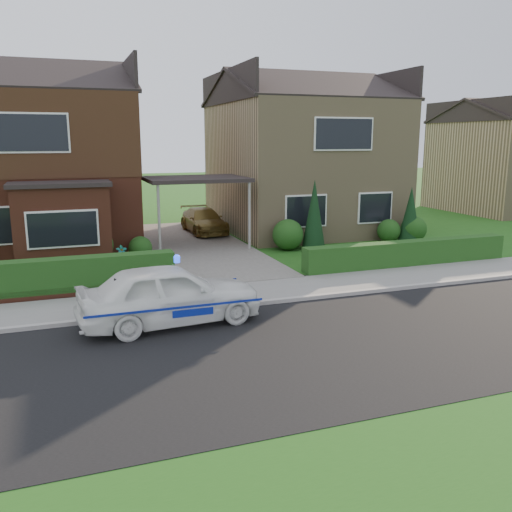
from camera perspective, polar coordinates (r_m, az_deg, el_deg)
name	(u,v)px	position (r m, az deg, el deg)	size (l,w,h in m)	color
ground	(324,345)	(11.49, 7.13, -9.31)	(120.00, 120.00, 0.00)	#1E5215
road	(324,345)	(11.49, 7.13, -9.31)	(60.00, 6.00, 0.02)	black
kerb	(270,302)	(14.10, 1.52, -4.86)	(60.00, 0.16, 0.12)	#9E9993
sidewalk	(257,292)	(15.04, 0.06, -3.80)	(60.00, 2.00, 0.10)	slate
grass_verge	(508,488)	(7.88, 25.00, -21.23)	(60.00, 4.00, 0.01)	#1E5215
driveway	(197,246)	(21.48, -6.21, 1.02)	(3.80, 12.00, 0.12)	#666059
house_left	(34,149)	(23.42, -22.32, 10.36)	(7.50, 9.53, 7.25)	brown
house_right	(301,151)	(25.83, 4.79, 10.97)	(7.50, 8.06, 7.25)	tan
carport_link	(196,180)	(21.09, -6.34, 7.93)	(3.80, 3.00, 2.77)	black
dwarf_wall	(33,296)	(15.36, -22.43, -3.91)	(7.70, 0.25, 0.36)	brown
hedge_left	(34,301)	(15.55, -22.35, -4.40)	(7.50, 0.55, 0.90)	#133C15
hedge_right	(407,267)	(18.79, 15.59, -1.17)	(7.50, 0.55, 0.80)	#133C15
shrub_left_mid	(94,246)	(19.15, -16.72, 1.03)	(1.32, 1.32, 1.32)	#133C15
shrub_left_near	(140,248)	(19.63, -12.08, 0.83)	(0.84, 0.84, 0.84)	#133C15
shrub_right_near	(288,235)	(20.88, 3.38, 2.26)	(1.20, 1.20, 1.20)	#133C15
shrub_right_mid	(389,231)	(23.17, 13.81, 2.61)	(0.96, 0.96, 0.96)	#133C15
shrub_right_far	(414,229)	(23.48, 16.26, 2.75)	(1.08, 1.08, 1.08)	#133C15
conifer_a	(314,216)	(21.01, 6.13, 4.20)	(0.90, 0.90, 2.60)	black
conifer_b	(410,216)	(23.28, 15.94, 4.08)	(0.90, 0.90, 2.20)	black
neighbour_right	(505,167)	(35.69, 24.78, 8.52)	(6.50, 7.00, 5.20)	tan
police_car	(170,295)	(12.59, -9.06, -4.03)	(3.83, 4.29, 1.58)	white
driveway_car	(204,220)	(24.30, -5.52, 3.74)	(1.48, 3.65, 1.06)	brown
potted_plant_a	(122,256)	(18.66, -13.92, -0.04)	(0.37, 0.25, 0.71)	gray
potted_plant_b	(125,263)	(17.71, -13.62, -0.73)	(0.30, 0.37, 0.68)	gray
potted_plant_c	(98,277)	(15.98, -16.28, -2.09)	(0.43, 0.43, 0.77)	gray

